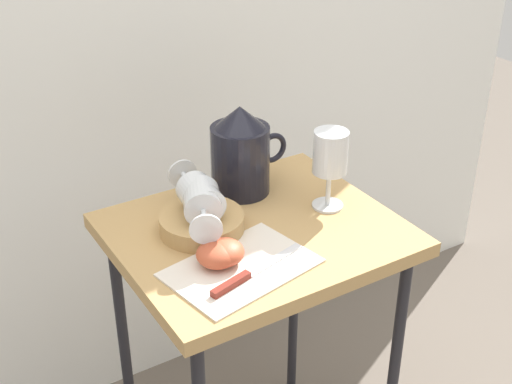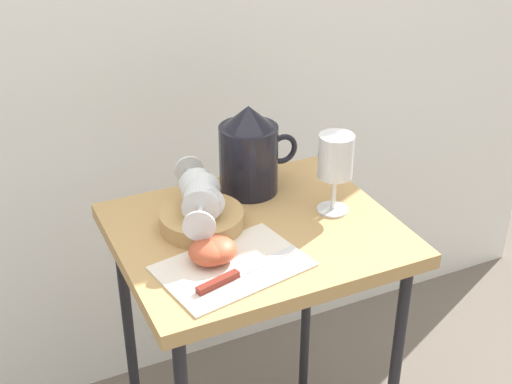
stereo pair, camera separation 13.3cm
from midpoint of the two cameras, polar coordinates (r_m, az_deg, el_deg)
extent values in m
cube|color=white|center=(1.69, -4.88, 11.91)|extent=(2.40, 0.03, 1.88)
cube|color=tan|center=(1.38, 2.77, -3.52)|extent=(0.54, 0.46, 0.03)
cylinder|color=black|center=(1.67, -7.80, -12.42)|extent=(0.02, 0.02, 0.68)
cylinder|color=black|center=(1.81, 6.25, -8.39)|extent=(0.02, 0.02, 0.68)
cube|color=silver|center=(1.26, 1.11, -6.12)|extent=(0.28, 0.22, 0.00)
cylinder|color=tan|center=(1.36, -1.61, -2.34)|extent=(0.16, 0.16, 0.03)
cylinder|color=black|center=(1.47, 1.99, 2.60)|extent=(0.12, 0.12, 0.15)
cylinder|color=#D1661E|center=(1.48, 1.97, 1.58)|extent=(0.11, 0.11, 0.08)
cone|color=black|center=(1.43, 2.06, 6.06)|extent=(0.11, 0.11, 0.05)
torus|color=black|center=(1.50, 4.72, 3.41)|extent=(0.07, 0.01, 0.07)
cylinder|color=silver|center=(1.44, 8.83, -1.48)|extent=(0.06, 0.06, 0.00)
cylinder|color=silver|center=(1.43, 8.95, -0.10)|extent=(0.01, 0.01, 0.07)
cylinder|color=silver|center=(1.39, 9.21, 2.82)|extent=(0.07, 0.07, 0.09)
cylinder|color=#D1661E|center=(1.40, 9.14, 2.11)|extent=(0.06, 0.06, 0.04)
cylinder|color=silver|center=(1.34, -1.63, -0.26)|extent=(0.08, 0.10, 0.07)
cylinder|color=silver|center=(1.41, -2.46, 1.16)|extent=(0.02, 0.06, 0.01)
cylinder|color=silver|center=(1.44, -2.80, 1.73)|extent=(0.06, 0.01, 0.06)
cylinder|color=silver|center=(1.33, -1.57, -0.57)|extent=(0.10, 0.10, 0.07)
cylinder|color=silver|center=(1.27, -1.58, -2.10)|extent=(0.03, 0.06, 0.01)
cylinder|color=silver|center=(1.24, -1.58, -2.86)|extent=(0.06, 0.03, 0.06)
ellipsoid|color=#C15133|center=(1.26, -0.72, -4.91)|extent=(0.08, 0.08, 0.04)
ellipsoid|color=#C15133|center=(1.26, -0.26, -4.79)|extent=(0.08, 0.08, 0.04)
cube|color=silver|center=(1.27, 3.91, -5.67)|extent=(0.13, 0.05, 0.00)
cube|color=maroon|center=(1.21, 0.08, -7.40)|extent=(0.09, 0.04, 0.01)
camera|label=1|loc=(0.07, -87.14, 1.59)|focal=49.53mm
camera|label=2|loc=(0.07, 92.86, -1.59)|focal=49.53mm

